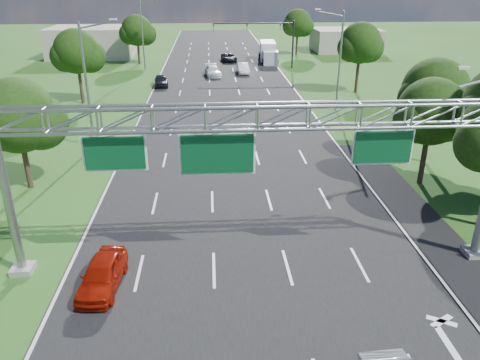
{
  "coord_description": "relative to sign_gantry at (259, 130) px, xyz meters",
  "views": [
    {
      "loc": [
        -1.77,
        -7.57,
        13.12
      ],
      "look_at": [
        -0.27,
        15.5,
        2.99
      ],
      "focal_mm": 35.0,
      "sensor_mm": 36.0,
      "label": 1
    }
  ],
  "objects": [
    {
      "name": "red_coupe",
      "position": [
        -7.2,
        -1.48,
        -6.2
      ],
      "size": [
        1.97,
        4.21,
        1.39
      ],
      "primitive_type": "imported",
      "rotation": [
        0.0,
        0.0,
        -0.08
      ],
      "color": "#9E1707",
      "rests_on": "ground"
    },
    {
      "name": "tree_verge_la",
      "position": [
        -14.25,
        10.04,
        -2.13
      ],
      "size": [
        5.76,
        4.8,
        7.4
      ],
      "color": "#2D2116",
      "rests_on": "ground"
    },
    {
      "name": "road_flare",
      "position": [
        9.87,
        2.0,
        -6.89
      ],
      "size": [
        3.0,
        30.0,
        0.02
      ],
      "primitive_type": "cube",
      "color": "black",
      "rests_on": "ground"
    },
    {
      "name": "tree_verge_re",
      "position": [
        13.75,
        66.04,
        -1.7
      ],
      "size": [
        5.76,
        4.8,
        7.84
      ],
      "color": "#2D2116",
      "rests_on": "ground"
    },
    {
      "name": "car_queue_a",
      "position": [
        -1.6,
        47.41,
        -6.18
      ],
      "size": [
        2.55,
        5.11,
        1.43
      ],
      "primitive_type": "imported",
      "rotation": [
        0.0,
        0.0,
        0.11
      ],
      "color": "white",
      "rests_on": "ground"
    },
    {
      "name": "tree_verge_lb",
      "position": [
        -16.25,
        33.04,
        -1.48
      ],
      "size": [
        5.76,
        4.8,
        8.06
      ],
      "color": "#2D2116",
      "rests_on": "ground"
    },
    {
      "name": "traffic_signal",
      "position": [
        7.15,
        53.0,
        -1.72
      ],
      "size": [
        12.21,
        0.24,
        7.0
      ],
      "color": "black",
      "rests_on": "ground"
    },
    {
      "name": "road",
      "position": [
        -0.33,
        18.0,
        -6.89
      ],
      "size": [
        18.0,
        180.0,
        0.02
      ],
      "primitive_type": "cube",
      "color": "black",
      "rests_on": "ground"
    },
    {
      "name": "streetlight_r_mid",
      "position": [
        10.97,
        28.0,
        -1.31
      ],
      "size": [
        2.97,
        0.22,
        10.16
      ],
      "color": "gray",
      "rests_on": "ground"
    },
    {
      "name": "car_queue_c",
      "position": [
        -8.33,
        41.12,
        -6.18
      ],
      "size": [
        2.12,
        4.31,
        1.42
      ],
      "primitive_type": "imported",
      "rotation": [
        0.0,
        0.0,
        0.11
      ],
      "color": "black",
      "rests_on": "ground"
    },
    {
      "name": "ground",
      "position": [
        -0.33,
        18.0,
        -6.89
      ],
      "size": [
        220.0,
        220.0,
        0.0
      ],
      "primitive_type": "plane",
      "color": "#294D17",
      "rests_on": "ground"
    },
    {
      "name": "sign_gantry",
      "position": [
        0.0,
        0.0,
        0.0
      ],
      "size": [
        23.5,
        1.0,
        9.56
      ],
      "color": "gray",
      "rests_on": "ground"
    },
    {
      "name": "tree_verge_lc",
      "position": [
        -13.25,
        58.04,
        -1.92
      ],
      "size": [
        5.76,
        4.8,
        7.62
      ],
      "color": "#2D2116",
      "rests_on": "ground"
    },
    {
      "name": "streetlight_l_near",
      "position": [
        -11.63,
        18.0,
        -1.31
      ],
      "size": [
        2.97,
        0.22,
        10.16
      ],
      "color": "gray",
      "rests_on": "ground"
    },
    {
      "name": "car_queue_d",
      "position": [
        2.8,
        49.17,
        -6.18
      ],
      "size": [
        1.72,
        4.39,
        1.42
      ],
      "primitive_type": "imported",
      "rotation": [
        0.0,
        0.0,
        0.05
      ],
      "color": "white",
      "rests_on": "ground"
    },
    {
      "name": "car_queue_b",
      "position": [
        1.2,
        59.42,
        -6.22
      ],
      "size": [
        2.68,
        5.0,
        1.33
      ],
      "primitive_type": "imported",
      "rotation": [
        0.0,
        0.0,
        0.1
      ],
      "color": "black",
      "rests_on": "ground"
    },
    {
      "name": "building_right",
      "position": [
        23.67,
        70.0,
        -4.89
      ],
      "size": [
        12.0,
        9.0,
        4.0
      ],
      "primitive_type": "cube",
      "color": "#A69B8B",
      "rests_on": "ground"
    },
    {
      "name": "streetlight_l_far",
      "position": [
        -11.63,
        53.0,
        -1.31
      ],
      "size": [
        2.97,
        0.22,
        10.16
      ],
      "color": "gray",
      "rests_on": "ground"
    },
    {
      "name": "box_truck",
      "position": [
        7.67,
        59.0,
        -5.4
      ],
      "size": [
        2.79,
        8.36,
        3.11
      ],
      "rotation": [
        0.0,
        0.0,
        -0.07
      ],
      "color": "silver",
      "rests_on": "ground"
    },
    {
      "name": "tree_verge_rd",
      "position": [
        15.75,
        36.04,
        -1.26
      ],
      "size": [
        5.76,
        4.8,
        8.28
      ],
      "color": "#2D2116",
      "rests_on": "ground"
    },
    {
      "name": "building_left",
      "position": [
        -22.33,
        66.0,
        -4.39
      ],
      "size": [
        14.0,
        10.0,
        5.0
      ],
      "primitive_type": "cube",
      "color": "#A69B8B",
      "rests_on": "ground"
    }
  ]
}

